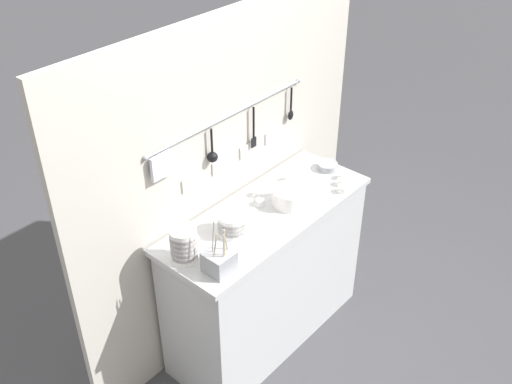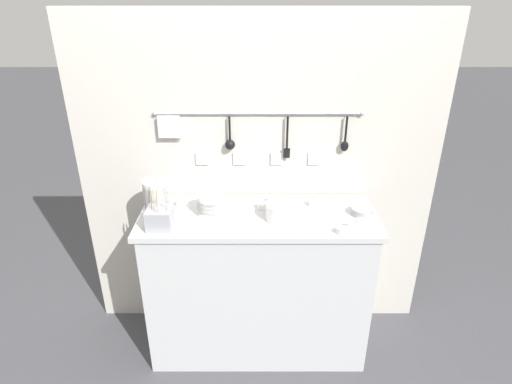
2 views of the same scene
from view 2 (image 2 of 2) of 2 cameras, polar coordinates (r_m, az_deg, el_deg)
name	(u,v)px [view 2 (image 2 of 2)]	position (r m, az deg, el deg)	size (l,w,h in m)	color
ground_plane	(259,341)	(2.86, 0.37, -19.31)	(20.00, 20.00, 0.00)	#424247
counter	(259,283)	(2.56, 0.40, -12.04)	(1.28, 0.49, 0.92)	#B7BABC
back_wall	(259,184)	(2.53, 0.39, 1.09)	(2.08, 0.09, 1.94)	#BCB7AD
bowl_stack_back_corner	(212,204)	(2.30, -5.91, -1.61)	(0.15, 0.15, 0.11)	white
bowl_stack_short_front	(157,196)	(2.36, -13.06, -0.50)	(0.13, 0.13, 0.18)	white
plate_stack	(285,211)	(2.25, 3.87, -2.58)	(0.19, 0.19, 0.09)	white
steel_mixing_bowl	(363,211)	(2.37, 14.09, -2.49)	(0.12, 0.12, 0.04)	#93969E
cutlery_caddy	(161,218)	(2.21, -12.58, -3.38)	(0.13, 0.13, 0.27)	#93969E
cup_centre	(363,223)	(2.26, 14.03, -4.02)	(0.05, 0.05, 0.04)	white
cup_beside_plates	(181,203)	(2.42, -9.94, -1.46)	(0.05, 0.05, 0.04)	white
cup_back_right	(273,200)	(2.42, 2.26, -1.10)	(0.05, 0.05, 0.04)	white
cup_back_left	(343,231)	(2.16, 11.55, -5.11)	(0.05, 0.05, 0.04)	white
cup_edge_far	(314,203)	(2.40, 7.77, -1.48)	(0.05, 0.05, 0.04)	white
cup_by_caddy	(263,206)	(2.35, 0.95, -1.87)	(0.05, 0.05, 0.04)	white
cup_mid_row	(353,226)	(2.21, 12.76, -4.49)	(0.05, 0.05, 0.04)	white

